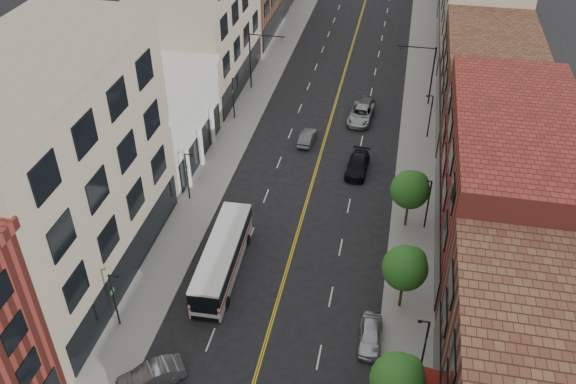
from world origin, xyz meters
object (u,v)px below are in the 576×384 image
Objects in this scene: car_lane_c at (365,107)px; car_lane_a at (358,165)px; city_bus at (222,256)px; car_lane_b at (361,114)px; car_angle_b at (151,376)px; car_lane_behind at (307,137)px; car_parked_far at (371,335)px.

car_lane_a is at bearing -81.53° from car_lane_c.
car_lane_c is (8.74, 29.23, -0.88)m from city_bus.
car_lane_c is at bearing 95.40° from car_lane_a.
car_lane_c reaches higher than car_lane_b.
car_angle_b is 40.23m from car_lane_b.
car_lane_a is at bearing 146.34° from car_lane_behind.
car_lane_behind is at bearing -125.48° from car_lane_b.
city_bus is 13.45m from car_parked_far.
car_lane_c is at bearing 71.35° from city_bus.
car_angle_b is at bearing 85.21° from car_lane_behind.
city_bus is at bearing 156.94° from car_parked_far.
city_bus is 2.02× the size of car_lane_b.
car_lane_b is (8.46, 27.49, -0.90)m from city_bus.
car_lane_a is 12.38m from car_lane_c.
car_parked_far is 34.42m from car_lane_c.
car_lane_c is (5.48, 7.81, 0.15)m from car_lane_behind.
car_parked_far is 1.05× the size of car_lane_behind.
car_angle_b is 0.81× the size of car_lane_b.
city_bus reaches higher than car_angle_b.
car_angle_b is at bearing -156.73° from car_parked_far.
car_lane_a is 1.08× the size of car_lane_c.
car_lane_a is at bearing 59.37° from city_bus.
car_lane_b is 1.77m from car_lane_c.
car_angle_b reaches higher than car_parked_far.
car_lane_behind is at bearing -118.74° from car_lane_c.
car_lane_b is at bearing -92.70° from car_lane_c.
city_bus is 2.41× the size of car_lane_c.
car_angle_b is (-1.70, -11.44, -0.93)m from city_bus.
car_lane_c is (0.28, 1.75, 0.02)m from car_lane_b.
city_bus is at bearing -100.32° from car_lane_c.
city_bus is at bearing -115.37° from car_lane_a.
car_lane_a is (9.20, 16.87, -0.95)m from city_bus.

